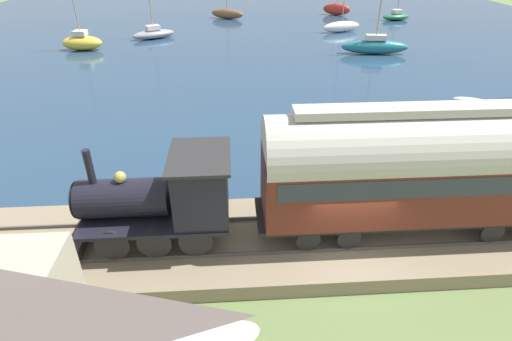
{
  "coord_description": "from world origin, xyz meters",
  "views": [
    {
      "loc": [
        -9.51,
        3.52,
        9.15
      ],
      "look_at": [
        3.28,
        2.67,
        1.63
      ],
      "focal_mm": 28.0,
      "sensor_mm": 36.0,
      "label": 1
    }
  ],
  "objects_px": {
    "passenger_coach": "(423,166)",
    "sailboat_teal": "(375,46)",
    "sailboat_yellow": "(82,42)",
    "sailboat_red": "(336,9)",
    "sailboat_white": "(342,26)",
    "sailboat_brown": "(227,13)",
    "steam_locomotive": "(168,194)",
    "sailboat_green": "(396,16)",
    "rowboat_off_pier": "(451,115)",
    "rowboat_far_out": "(476,102)",
    "sailboat_gray": "(153,33)"
  },
  "relations": [
    {
      "from": "sailboat_gray",
      "to": "sailboat_green",
      "type": "distance_m",
      "value": 30.26
    },
    {
      "from": "steam_locomotive",
      "to": "sailboat_yellow",
      "type": "xyz_separation_m",
      "value": [
        28.51,
        11.55,
        -1.59
      ]
    },
    {
      "from": "sailboat_white",
      "to": "steam_locomotive",
      "type": "bearing_deg",
      "value": 139.22
    },
    {
      "from": "passenger_coach",
      "to": "sailboat_white",
      "type": "xyz_separation_m",
      "value": [
        34.99,
        -6.65,
        -2.41
      ]
    },
    {
      "from": "steam_locomotive",
      "to": "sailboat_red",
      "type": "height_order",
      "value": "sailboat_red"
    },
    {
      "from": "sailboat_white",
      "to": "rowboat_far_out",
      "type": "relative_size",
      "value": 3.46
    },
    {
      "from": "sailboat_gray",
      "to": "sailboat_teal",
      "type": "xyz_separation_m",
      "value": [
        -7.72,
        -20.79,
        0.16
      ]
    },
    {
      "from": "passenger_coach",
      "to": "sailboat_yellow",
      "type": "xyz_separation_m",
      "value": [
        28.51,
        19.43,
        -2.31
      ]
    },
    {
      "from": "rowboat_off_pier",
      "to": "rowboat_far_out",
      "type": "distance_m",
      "value": 3.14
    },
    {
      "from": "sailboat_red",
      "to": "sailboat_green",
      "type": "relative_size",
      "value": 1.1
    },
    {
      "from": "sailboat_brown",
      "to": "rowboat_off_pier",
      "type": "height_order",
      "value": "sailboat_brown"
    },
    {
      "from": "sailboat_gray",
      "to": "rowboat_off_pier",
      "type": "distance_m",
      "value": 30.52
    },
    {
      "from": "sailboat_green",
      "to": "sailboat_teal",
      "type": "relative_size",
      "value": 0.85
    },
    {
      "from": "passenger_coach",
      "to": "sailboat_yellow",
      "type": "relative_size",
      "value": 1.46
    },
    {
      "from": "sailboat_brown",
      "to": "sailboat_yellow",
      "type": "bearing_deg",
      "value": 167.05
    },
    {
      "from": "sailboat_red",
      "to": "sailboat_brown",
      "type": "distance_m",
      "value": 14.8
    },
    {
      "from": "steam_locomotive",
      "to": "sailboat_green",
      "type": "distance_m",
      "value": 47.8
    },
    {
      "from": "steam_locomotive",
      "to": "sailboat_brown",
      "type": "distance_m",
      "value": 44.19
    },
    {
      "from": "sailboat_red",
      "to": "sailboat_white",
      "type": "distance_m",
      "value": 11.15
    },
    {
      "from": "sailboat_yellow",
      "to": "sailboat_teal",
      "type": "bearing_deg",
      "value": -93.02
    },
    {
      "from": "rowboat_off_pier",
      "to": "sailboat_teal",
      "type": "bearing_deg",
      "value": 13.09
    },
    {
      "from": "sailboat_white",
      "to": "rowboat_far_out",
      "type": "bearing_deg",
      "value": 168.59
    },
    {
      "from": "sailboat_brown",
      "to": "rowboat_off_pier",
      "type": "relative_size",
      "value": 2.63
    },
    {
      "from": "sailboat_brown",
      "to": "sailboat_teal",
      "type": "xyz_separation_m",
      "value": [
        -18.81,
        -13.14,
        0.05
      ]
    },
    {
      "from": "passenger_coach",
      "to": "rowboat_off_pier",
      "type": "bearing_deg",
      "value": -33.46
    },
    {
      "from": "sailboat_red",
      "to": "rowboat_off_pier",
      "type": "distance_m",
      "value": 35.63
    },
    {
      "from": "rowboat_far_out",
      "to": "passenger_coach",
      "type": "bearing_deg",
      "value": 178.34
    },
    {
      "from": "steam_locomotive",
      "to": "rowboat_off_pier",
      "type": "distance_m",
      "value": 18.13
    },
    {
      "from": "rowboat_off_pier",
      "to": "sailboat_red",
      "type": "bearing_deg",
      "value": 11.35
    },
    {
      "from": "passenger_coach",
      "to": "sailboat_teal",
      "type": "bearing_deg",
      "value": -15.86
    },
    {
      "from": "sailboat_yellow",
      "to": "sailboat_brown",
      "type": "relative_size",
      "value": 1.11
    },
    {
      "from": "passenger_coach",
      "to": "sailboat_red",
      "type": "height_order",
      "value": "sailboat_red"
    },
    {
      "from": "sailboat_gray",
      "to": "sailboat_green",
      "type": "relative_size",
      "value": 1.22
    },
    {
      "from": "sailboat_green",
      "to": "sailboat_teal",
      "type": "xyz_separation_m",
      "value": [
        -16.41,
        8.2,
        0.19
      ]
    },
    {
      "from": "sailboat_red",
      "to": "rowboat_far_out",
      "type": "relative_size",
      "value": 2.89
    },
    {
      "from": "sailboat_yellow",
      "to": "sailboat_white",
      "type": "bearing_deg",
      "value": -72.2
    },
    {
      "from": "sailboat_yellow",
      "to": "rowboat_far_out",
      "type": "distance_m",
      "value": 33.08
    },
    {
      "from": "sailboat_yellow",
      "to": "rowboat_off_pier",
      "type": "height_order",
      "value": "sailboat_yellow"
    },
    {
      "from": "sailboat_white",
      "to": "sailboat_green",
      "type": "relative_size",
      "value": 1.32
    },
    {
      "from": "sailboat_yellow",
      "to": "rowboat_off_pier",
      "type": "distance_m",
      "value": 31.94
    },
    {
      "from": "sailboat_green",
      "to": "steam_locomotive",
      "type": "bearing_deg",
      "value": 139.44
    },
    {
      "from": "rowboat_far_out",
      "to": "sailboat_gray",
      "type": "bearing_deg",
      "value": 83.63
    },
    {
      "from": "sailboat_gray",
      "to": "sailboat_yellow",
      "type": "bearing_deg",
      "value": 98.42
    },
    {
      "from": "sailboat_yellow",
      "to": "sailboat_teal",
      "type": "distance_m",
      "value": 26.81
    },
    {
      "from": "passenger_coach",
      "to": "sailboat_teal",
      "type": "height_order",
      "value": "sailboat_teal"
    },
    {
      "from": "sailboat_yellow",
      "to": "sailboat_red",
      "type": "bearing_deg",
      "value": -54.4
    },
    {
      "from": "passenger_coach",
      "to": "sailboat_white",
      "type": "height_order",
      "value": "sailboat_white"
    },
    {
      "from": "rowboat_far_out",
      "to": "steam_locomotive",
      "type": "bearing_deg",
      "value": 161.14
    },
    {
      "from": "sailboat_yellow",
      "to": "sailboat_white",
      "type": "distance_m",
      "value": 26.87
    },
    {
      "from": "rowboat_off_pier",
      "to": "passenger_coach",
      "type": "bearing_deg",
      "value": 160.92
    }
  ]
}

